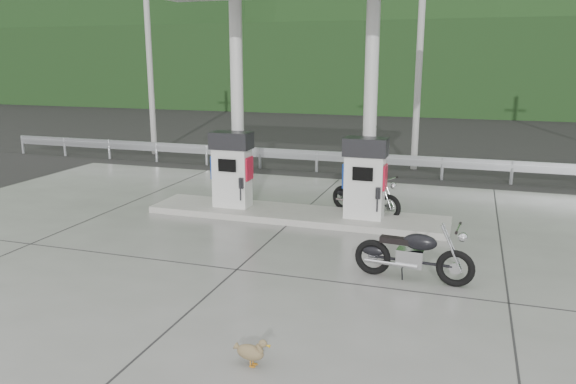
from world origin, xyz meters
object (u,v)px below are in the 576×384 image
(gas_pump_left, at_px, (232,170))
(duck, at_px, (250,353))
(gas_pump_right, at_px, (365,178))
(motorcycle_left, at_px, (366,197))
(motorcycle_right, at_px, (413,255))

(gas_pump_left, height_order, duck, gas_pump_left)
(gas_pump_right, distance_m, duck, 6.42)
(gas_pump_left, distance_m, gas_pump_right, 3.20)
(motorcycle_left, relative_size, motorcycle_right, 0.97)
(motorcycle_left, relative_size, duck, 4.08)
(gas_pump_right, bearing_deg, motorcycle_left, 97.94)
(duck, bearing_deg, gas_pump_right, 96.15)
(gas_pump_left, bearing_deg, motorcycle_left, 14.46)
(gas_pump_left, relative_size, duck, 4.07)
(gas_pump_left, xyz_separation_m, gas_pump_right, (3.20, 0.00, 0.00))
(motorcycle_left, distance_m, duck, 7.16)
(gas_pump_right, distance_m, motorcycle_right, 3.37)
(motorcycle_right, bearing_deg, duck, -110.44)
(gas_pump_left, xyz_separation_m, motorcycle_right, (4.59, -3.00, -0.61))
(motorcycle_left, bearing_deg, gas_pump_left, -141.25)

